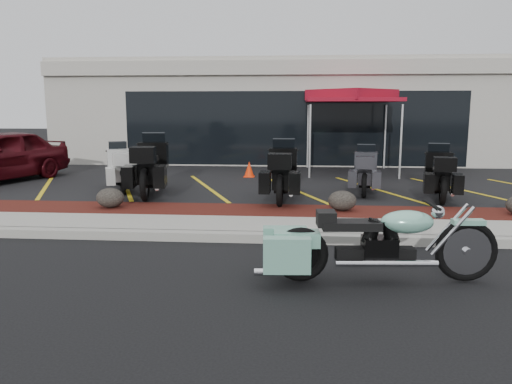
# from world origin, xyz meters

# --- Properties ---
(ground) EXTENTS (90.00, 90.00, 0.00)m
(ground) POSITION_xyz_m (0.00, 0.00, 0.00)
(ground) COLOR black
(ground) RESTS_ON ground
(curb) EXTENTS (24.00, 0.25, 0.15)m
(curb) POSITION_xyz_m (0.00, 0.90, 0.07)
(curb) COLOR gray
(curb) RESTS_ON ground
(sidewalk) EXTENTS (24.00, 1.20, 0.15)m
(sidewalk) POSITION_xyz_m (0.00, 1.60, 0.07)
(sidewalk) COLOR gray
(sidewalk) RESTS_ON ground
(mulch_bed) EXTENTS (24.00, 1.20, 0.16)m
(mulch_bed) POSITION_xyz_m (0.00, 2.80, 0.08)
(mulch_bed) COLOR #350F0C
(mulch_bed) RESTS_ON ground
(upper_lot) EXTENTS (26.00, 9.60, 0.15)m
(upper_lot) POSITION_xyz_m (0.00, 8.20, 0.07)
(upper_lot) COLOR black
(upper_lot) RESTS_ON ground
(dealership_building) EXTENTS (18.00, 8.16, 4.00)m
(dealership_building) POSITION_xyz_m (0.00, 14.47, 2.01)
(dealership_building) COLOR #A7A397
(dealership_building) RESTS_ON ground
(boulder_left) EXTENTS (0.58, 0.48, 0.41)m
(boulder_left) POSITION_xyz_m (-3.76, 2.77, 0.37)
(boulder_left) COLOR black
(boulder_left) RESTS_ON mulch_bed
(boulder_mid) EXTENTS (0.57, 0.48, 0.41)m
(boulder_mid) POSITION_xyz_m (1.06, 2.84, 0.36)
(boulder_mid) COLOR black
(boulder_mid) RESTS_ON mulch_bed
(hero_cruiser) EXTENTS (3.06, 0.97, 1.06)m
(hero_cruiser) POSITION_xyz_m (2.30, -0.85, 0.53)
(hero_cruiser) COLOR #7DC3AA
(hero_cruiser) RESTS_ON ground
(touring_white) EXTENTS (1.53, 2.20, 1.20)m
(touring_white) POSITION_xyz_m (-4.63, 5.73, 0.75)
(touring_white) COLOR silver
(touring_white) RESTS_ON upper_lot
(touring_black_front) EXTENTS (1.33, 2.62, 1.46)m
(touring_black_front) POSITION_xyz_m (-3.53, 5.33, 0.88)
(touring_black_front) COLOR black
(touring_black_front) RESTS_ON upper_lot
(touring_black_mid) EXTENTS (0.93, 2.34, 1.35)m
(touring_black_mid) POSITION_xyz_m (-0.19, 4.86, 0.83)
(touring_black_mid) COLOR black
(touring_black_mid) RESTS_ON upper_lot
(touring_grey) EXTENTS (1.04, 2.08, 1.16)m
(touring_grey) POSITION_xyz_m (1.91, 5.79, 0.73)
(touring_grey) COLOR #313136
(touring_grey) RESTS_ON upper_lot
(touring_black_rear) EXTENTS (1.20, 2.25, 1.24)m
(touring_black_rear) POSITION_xyz_m (3.55, 5.13, 0.77)
(touring_black_rear) COLOR black
(touring_black_rear) RESTS_ON upper_lot
(traffic_cone) EXTENTS (0.34, 0.34, 0.47)m
(traffic_cone) POSITION_xyz_m (-1.30, 7.74, 0.39)
(traffic_cone) COLOR #FA3208
(traffic_cone) RESTS_ON upper_lot
(popup_canopy) EXTENTS (3.18, 3.18, 2.64)m
(popup_canopy) POSITION_xyz_m (1.84, 8.98, 2.55)
(popup_canopy) COLOR silver
(popup_canopy) RESTS_ON upper_lot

